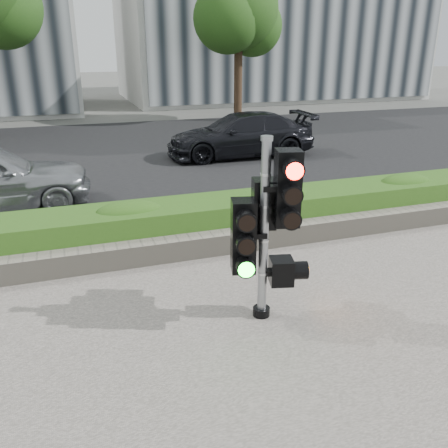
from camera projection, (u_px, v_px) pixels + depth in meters
name	position (u px, v px, depth m)	size (l,w,h in m)	color
ground	(256.00, 313.00, 6.03)	(120.00, 120.00, 0.00)	#51514C
road	(135.00, 153.00, 14.88)	(60.00, 13.00, 0.02)	black
curb	(192.00, 225.00, 8.80)	(60.00, 0.25, 0.12)	gray
stone_wall	(212.00, 243.00, 7.64)	(12.00, 0.32, 0.34)	gray
hedge	(200.00, 220.00, 8.16)	(12.00, 1.00, 0.68)	#56982E
tree_right	(238.00, 12.00, 19.87)	(4.10, 3.58, 6.53)	black
traffic_signal	(266.00, 221.00, 5.53)	(0.82, 0.66, 2.25)	black
car_dark	(240.00, 135.00, 14.27)	(1.81, 4.44, 1.29)	black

